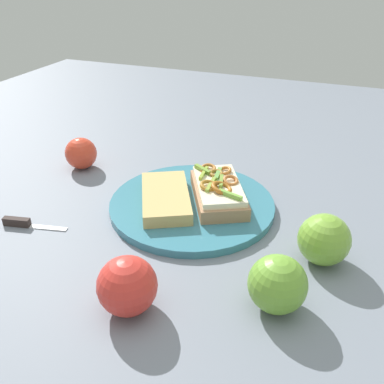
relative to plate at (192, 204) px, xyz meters
The scene contains 9 objects.
ground_plane 0.01m from the plate, ahead, with size 2.00×2.00×0.00m, color slate.
plate is the anchor object (origin of this frame).
sandwich 0.06m from the plate, 118.35° to the left, with size 0.19×0.15×0.05m.
bread_slice_side 0.05m from the plate, 62.59° to the right, with size 0.17×0.09×0.02m, color tan.
apple_0 0.26m from the plate, 73.22° to the left, with size 0.08×0.08×0.08m, color #78AE38.
apple_1 0.28m from the plate, 44.94° to the left, with size 0.08×0.08×0.08m, color #6EA735.
apple_2 0.28m from the plate, ahead, with size 0.08×0.08×0.08m, color red.
apple_3 0.30m from the plate, 104.01° to the right, with size 0.07×0.07×0.07m, color red.
knife 0.30m from the plate, 57.21° to the right, with size 0.04×0.12×0.02m.
Camera 1 is at (0.63, 0.24, 0.42)m, focal length 39.23 mm.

